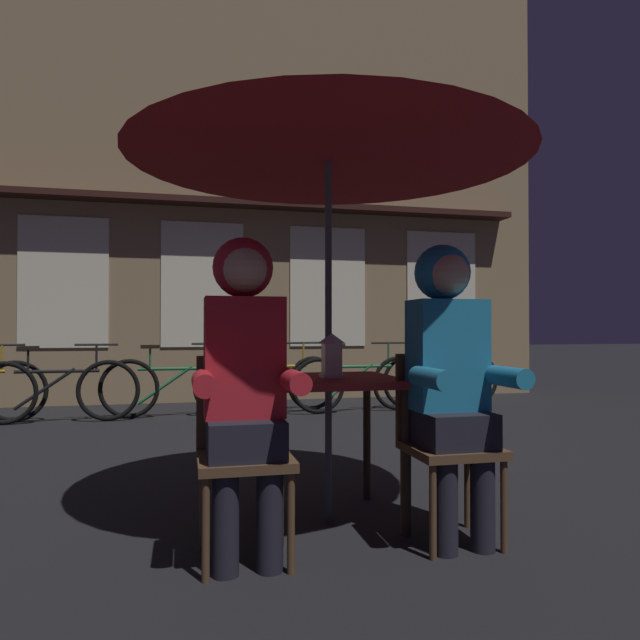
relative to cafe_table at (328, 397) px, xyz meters
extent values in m
plane|color=black|center=(0.00, 0.00, -0.64)|extent=(60.00, 60.00, 0.00)
cube|color=maroon|center=(0.00, 0.00, 0.08)|extent=(0.72, 0.72, 0.04)
cylinder|color=#2D2319|center=(-0.31, -0.31, -0.29)|extent=(0.04, 0.04, 0.70)
cylinder|color=#2D2319|center=(0.31, -0.31, -0.29)|extent=(0.04, 0.04, 0.70)
cylinder|color=#2D2319|center=(-0.31, 0.31, -0.29)|extent=(0.04, 0.04, 0.70)
cylinder|color=#2D2319|center=(0.31, 0.31, -0.29)|extent=(0.04, 0.04, 0.70)
cylinder|color=#4C4C51|center=(0.00, 0.00, 0.49)|extent=(0.04, 0.04, 2.25)
cone|color=maroon|center=(0.00, 0.00, 1.42)|extent=(2.10, 2.10, 0.38)
sphere|color=#4C4C51|center=(0.00, 0.00, 1.64)|extent=(0.06, 0.06, 0.06)
cube|color=white|center=(0.01, -0.02, 0.11)|extent=(0.11, 0.11, 0.02)
cube|color=white|center=(0.01, -0.02, 0.20)|extent=(0.09, 0.09, 0.16)
pyramid|color=white|center=(0.01, -0.02, 0.31)|extent=(0.11, 0.11, 0.06)
cube|color=#513823|center=(-0.48, -0.44, -0.21)|extent=(0.40, 0.40, 0.04)
cylinder|color=#513823|center=(-0.31, -0.61, -0.43)|extent=(0.03, 0.03, 0.41)
cylinder|color=#513823|center=(-0.65, -0.61, -0.43)|extent=(0.03, 0.03, 0.41)
cylinder|color=#513823|center=(-0.31, -0.27, -0.43)|extent=(0.03, 0.03, 0.41)
cylinder|color=#513823|center=(-0.65, -0.27, -0.43)|extent=(0.03, 0.03, 0.41)
cube|color=#513823|center=(-0.48, -0.26, 0.02)|extent=(0.40, 0.03, 0.42)
cube|color=#513823|center=(0.48, -0.44, -0.21)|extent=(0.40, 0.40, 0.04)
cylinder|color=#513823|center=(0.65, -0.61, -0.43)|extent=(0.03, 0.03, 0.41)
cylinder|color=#513823|center=(0.31, -0.61, -0.43)|extent=(0.03, 0.03, 0.41)
cylinder|color=#513823|center=(0.65, -0.27, -0.43)|extent=(0.03, 0.03, 0.41)
cylinder|color=#513823|center=(0.31, -0.27, -0.43)|extent=(0.03, 0.03, 0.41)
cube|color=#513823|center=(0.48, -0.26, 0.02)|extent=(0.40, 0.03, 0.42)
cylinder|color=black|center=(-0.39, -0.57, -0.41)|extent=(0.11, 0.11, 0.45)
cylinder|color=black|center=(-0.57, -0.57, -0.41)|extent=(0.11, 0.11, 0.45)
cube|color=black|center=(-0.48, -0.44, -0.11)|extent=(0.32, 0.36, 0.16)
cube|color=red|center=(-0.48, -0.40, 0.23)|extent=(0.34, 0.22, 0.52)
cylinder|color=red|center=(-0.30, -0.62, 0.14)|extent=(0.09, 0.30, 0.09)
cylinder|color=red|center=(-0.66, -0.62, 0.14)|extent=(0.09, 0.30, 0.09)
sphere|color=tan|center=(-0.48, -0.40, 0.62)|extent=(0.21, 0.21, 0.21)
sphere|color=red|center=(-0.48, -0.35, 0.63)|extent=(0.27, 0.27, 0.27)
cylinder|color=black|center=(0.57, -0.57, -0.41)|extent=(0.11, 0.11, 0.45)
cylinder|color=black|center=(0.39, -0.57, -0.41)|extent=(0.11, 0.11, 0.45)
cube|color=black|center=(0.48, -0.44, -0.11)|extent=(0.32, 0.36, 0.16)
cube|color=teal|center=(0.48, -0.40, 0.23)|extent=(0.34, 0.22, 0.52)
cylinder|color=teal|center=(0.66, -0.62, 0.14)|extent=(0.09, 0.30, 0.09)
cylinder|color=teal|center=(0.30, -0.62, 0.14)|extent=(0.09, 0.30, 0.09)
sphere|color=tan|center=(0.48, -0.40, 0.62)|extent=(0.21, 0.21, 0.21)
sphere|color=teal|center=(0.48, -0.35, 0.63)|extent=(0.27, 0.27, 0.27)
cube|color=#937A56|center=(-0.49, 5.40, 2.46)|extent=(10.00, 0.60, 6.20)
cube|color=#EAE5C6|center=(-2.25, 5.09, 0.96)|extent=(1.10, 0.02, 1.70)
cube|color=#EAE5C6|center=(-0.49, 5.09, 0.96)|extent=(1.10, 0.02, 1.70)
cube|color=#EAE5C6|center=(1.27, 5.09, 0.96)|extent=(1.10, 0.02, 1.70)
cube|color=#EAE5C6|center=(3.03, 5.09, 0.96)|extent=(1.10, 0.02, 1.70)
cube|color=#331914|center=(-0.49, 4.95, 2.06)|extent=(9.00, 0.36, 0.08)
torus|color=black|center=(-2.48, 3.81, -0.31)|extent=(0.66, 0.13, 0.66)
cylinder|color=#B78419|center=(-2.61, 3.79, 0.05)|extent=(0.02, 0.02, 0.28)
cylinder|color=black|center=(-2.61, 3.79, 0.19)|extent=(0.44, 0.08, 0.02)
torus|color=black|center=(-1.53, 3.67, -0.31)|extent=(0.66, 0.06, 0.66)
torus|color=black|center=(-2.55, 3.66, -0.31)|extent=(0.66, 0.06, 0.66)
cylinder|color=black|center=(-2.04, 3.66, -0.09)|extent=(0.84, 0.05, 0.04)
cylinder|color=black|center=(-2.16, 3.66, -0.28)|extent=(0.61, 0.04, 0.44)
cylinder|color=black|center=(-2.32, 3.66, 0.03)|extent=(0.02, 0.02, 0.24)
cube|color=black|center=(-2.32, 3.66, 0.16)|extent=(0.20, 0.08, 0.04)
cylinder|color=black|center=(-1.65, 3.67, 0.05)|extent=(0.02, 0.02, 0.28)
cylinder|color=black|center=(-1.65, 3.67, 0.19)|extent=(0.44, 0.03, 0.02)
torus|color=black|center=(-0.31, 3.77, -0.31)|extent=(0.66, 0.08, 0.66)
torus|color=black|center=(-1.33, 3.81, -0.31)|extent=(0.66, 0.08, 0.66)
cylinder|color=#236B3D|center=(-0.82, 3.79, -0.09)|extent=(0.84, 0.07, 0.04)
cylinder|color=#236B3D|center=(-0.94, 3.80, -0.28)|extent=(0.61, 0.06, 0.44)
cylinder|color=#236B3D|center=(-1.10, 3.80, 0.03)|extent=(0.02, 0.02, 0.24)
cube|color=black|center=(-1.10, 3.80, 0.16)|extent=(0.20, 0.09, 0.04)
cylinder|color=#236B3D|center=(-0.43, 3.78, 0.05)|extent=(0.02, 0.02, 0.28)
cylinder|color=black|center=(-0.43, 3.78, 0.19)|extent=(0.44, 0.04, 0.02)
torus|color=black|center=(0.81, 4.00, -0.31)|extent=(0.66, 0.16, 0.66)
torus|color=black|center=(-0.20, 3.83, -0.31)|extent=(0.66, 0.16, 0.66)
cylinder|color=#B78419|center=(0.30, 3.92, -0.09)|extent=(0.83, 0.17, 0.04)
cylinder|color=#B78419|center=(0.18, 3.90, -0.28)|extent=(0.60, 0.13, 0.44)
cylinder|color=#B78419|center=(0.02, 3.87, 0.03)|extent=(0.02, 0.02, 0.24)
cube|color=black|center=(0.02, 3.87, 0.16)|extent=(0.21, 0.11, 0.04)
cylinder|color=#B78419|center=(0.69, 3.98, 0.05)|extent=(0.02, 0.02, 0.28)
cylinder|color=black|center=(0.69, 3.98, 0.19)|extent=(0.44, 0.10, 0.02)
torus|color=black|center=(1.81, 3.74, -0.31)|extent=(0.66, 0.10, 0.66)
torus|color=black|center=(0.80, 3.67, -0.31)|extent=(0.66, 0.10, 0.66)
cylinder|color=#236B3D|center=(1.31, 3.71, -0.09)|extent=(0.84, 0.10, 0.04)
cylinder|color=#236B3D|center=(1.18, 3.70, -0.28)|extent=(0.61, 0.08, 0.44)
cylinder|color=#236B3D|center=(1.02, 3.68, 0.03)|extent=(0.02, 0.02, 0.24)
cube|color=black|center=(1.02, 3.68, 0.16)|extent=(0.21, 0.10, 0.04)
cylinder|color=#236B3D|center=(1.69, 3.74, 0.05)|extent=(0.02, 0.02, 0.28)
cylinder|color=black|center=(1.69, 3.74, 0.19)|extent=(0.44, 0.06, 0.02)
torus|color=black|center=(3.02, 4.01, -0.31)|extent=(0.66, 0.11, 0.66)
torus|color=black|center=(2.00, 3.91, -0.31)|extent=(0.66, 0.11, 0.66)
cylinder|color=#1E4C93|center=(2.51, 3.96, -0.09)|extent=(0.84, 0.12, 0.04)
cylinder|color=#1E4C93|center=(2.39, 3.95, -0.28)|extent=(0.61, 0.09, 0.44)
cylinder|color=#1E4C93|center=(2.22, 3.93, 0.03)|extent=(0.02, 0.02, 0.24)
cube|color=black|center=(2.22, 3.93, 0.16)|extent=(0.21, 0.10, 0.04)
cylinder|color=#1E4C93|center=(2.89, 4.00, 0.05)|extent=(0.02, 0.02, 0.28)
cylinder|color=black|center=(2.89, 4.00, 0.19)|extent=(0.44, 0.07, 0.02)
camera|label=1|loc=(-0.74, -2.93, 0.35)|focal=32.50mm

